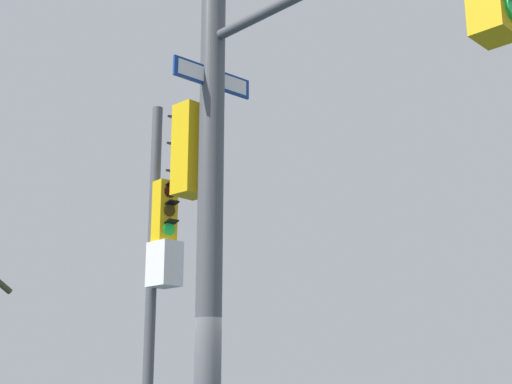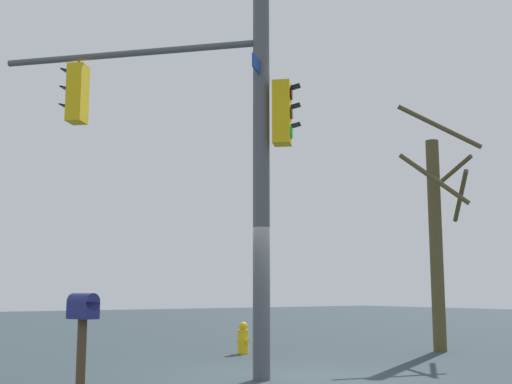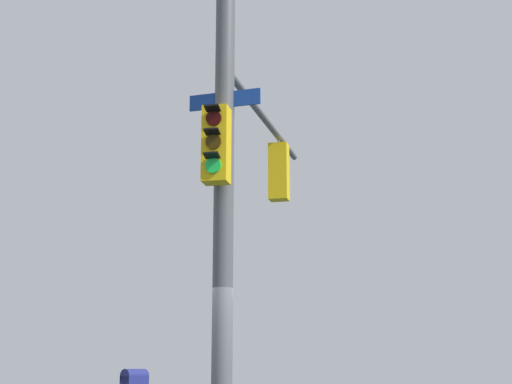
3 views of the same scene
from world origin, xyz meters
The scene contains 5 objects.
ground_plane centered at (0.00, 0.00, 0.00)m, with size 80.00×80.00×0.00m, color #2C383D.
main_signal_pole_assembly centered at (0.40, 0.97, 4.65)m, with size 6.17×3.97×8.23m.
fire_hydrant centered at (4.07, -1.74, 0.34)m, with size 0.38×0.24×0.73m.
mailbox centered at (0.16, 3.52, 1.11)m, with size 0.49×0.36×1.41m.
bare_tree_across_street centered at (1.81, -5.95, 2.86)m, with size 1.96×2.36×5.86m.
Camera 2 is at (-8.93, 6.82, 1.44)m, focal length 46.21 mm.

